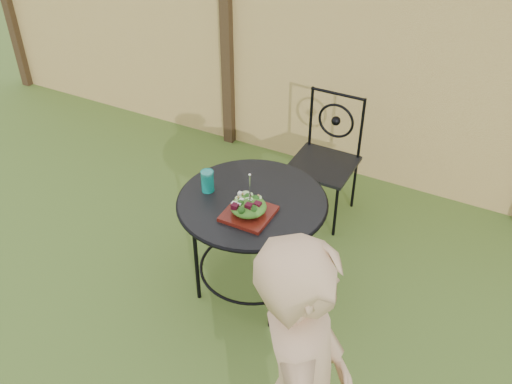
# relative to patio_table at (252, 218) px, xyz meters

# --- Properties ---
(ground) EXTENTS (60.00, 60.00, 0.00)m
(ground) POSITION_rel_patio_table_xyz_m (0.22, -0.57, -0.59)
(ground) COLOR #2B4616
(ground) RESTS_ON ground
(fence) EXTENTS (8.00, 0.12, 1.90)m
(fence) POSITION_rel_patio_table_xyz_m (0.22, 1.62, 0.36)
(fence) COLOR #E7C572
(fence) RESTS_ON ground
(patio_table) EXTENTS (0.92, 0.92, 0.72)m
(patio_table) POSITION_rel_patio_table_xyz_m (0.00, 0.00, 0.00)
(patio_table) COLOR black
(patio_table) RESTS_ON ground
(patio_chair) EXTENTS (0.46, 0.46, 0.95)m
(patio_chair) POSITION_rel_patio_table_xyz_m (0.09, 1.00, -0.08)
(patio_chair) COLOR black
(patio_chair) RESTS_ON ground
(salad_plate) EXTENTS (0.27, 0.27, 0.02)m
(salad_plate) POSITION_rel_patio_table_xyz_m (0.05, -0.14, 0.15)
(salad_plate) COLOR #431109
(salad_plate) RESTS_ON patio_table
(salad) EXTENTS (0.21, 0.21, 0.08)m
(salad) POSITION_rel_patio_table_xyz_m (0.05, -0.14, 0.20)
(salad) COLOR #235614
(salad) RESTS_ON salad_plate
(fork) EXTENTS (0.01, 0.01, 0.18)m
(fork) POSITION_rel_patio_table_xyz_m (0.06, -0.14, 0.33)
(fork) COLOR silver
(fork) RESTS_ON salad
(drinking_glass) EXTENTS (0.08, 0.08, 0.14)m
(drinking_glass) POSITION_rel_patio_table_xyz_m (-0.29, -0.04, 0.21)
(drinking_glass) COLOR #0B8878
(drinking_glass) RESTS_ON patio_table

